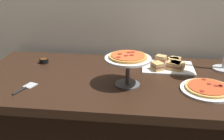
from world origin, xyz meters
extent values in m
cube|color=black|center=(0.00, 0.00, 0.73)|extent=(1.90, 0.84, 0.05)
cube|color=black|center=(0.00, 0.00, 0.35)|extent=(1.75, 0.74, 0.71)
cylinder|color=#B7BABF|center=(0.60, 0.22, 0.77)|extent=(0.14, 0.14, 0.01)
cylinder|color=white|center=(0.44, -0.12, 0.77)|extent=(0.30, 0.30, 0.01)
cylinder|color=gold|center=(0.44, -0.12, 0.78)|extent=(0.25, 0.25, 0.01)
cylinder|color=#B74723|center=(0.44, -0.12, 0.79)|extent=(0.22, 0.22, 0.00)
cylinder|color=maroon|center=(0.39, -0.18, 0.79)|extent=(0.02, 0.02, 0.00)
cylinder|color=maroon|center=(0.45, -0.09, 0.79)|extent=(0.02, 0.02, 0.00)
cylinder|color=maroon|center=(0.48, -0.11, 0.79)|extent=(0.02, 0.02, 0.00)
cylinder|color=maroon|center=(0.50, -0.11, 0.79)|extent=(0.02, 0.02, 0.00)
cylinder|color=maroon|center=(0.43, -0.03, 0.79)|extent=(0.02, 0.02, 0.00)
cylinder|color=maroon|center=(0.50, -0.11, 0.79)|extent=(0.02, 0.02, 0.00)
cylinder|color=#595B60|center=(-0.01, -0.09, 0.84)|extent=(0.02, 0.02, 0.15)
cylinder|color=#595B60|center=(-0.01, -0.09, 0.76)|extent=(0.14, 0.14, 0.01)
cylinder|color=white|center=(-0.01, -0.09, 0.92)|extent=(0.26, 0.26, 0.01)
cylinder|color=#C68E42|center=(-0.01, -0.09, 0.93)|extent=(0.21, 0.21, 0.01)
cylinder|color=#C65628|center=(-0.01, -0.09, 0.94)|extent=(0.19, 0.19, 0.00)
cylinder|color=maroon|center=(0.01, -0.09, 0.94)|extent=(0.02, 0.02, 0.00)
cylinder|color=maroon|center=(-0.06, -0.08, 0.94)|extent=(0.02, 0.02, 0.00)
cylinder|color=maroon|center=(-0.01, -0.05, 0.94)|extent=(0.02, 0.02, 0.00)
cylinder|color=maroon|center=(-0.06, -0.14, 0.94)|extent=(0.02, 0.02, 0.00)
cylinder|color=maroon|center=(0.01, -0.04, 0.94)|extent=(0.02, 0.02, 0.00)
cylinder|color=maroon|center=(-0.02, -0.11, 0.94)|extent=(0.02, 0.02, 0.00)
cube|color=white|center=(0.24, 0.20, 0.77)|extent=(0.34, 0.25, 0.01)
cube|color=tan|center=(0.27, 0.16, 0.78)|extent=(0.10, 0.09, 0.02)
cube|color=brown|center=(0.27, 0.16, 0.80)|extent=(0.10, 0.09, 0.01)
cube|color=tan|center=(0.27, 0.16, 0.81)|extent=(0.10, 0.09, 0.02)
cube|color=tan|center=(0.20, 0.28, 0.78)|extent=(0.08, 0.08, 0.02)
cube|color=brown|center=(0.20, 0.28, 0.80)|extent=(0.08, 0.08, 0.01)
cube|color=tan|center=(0.20, 0.28, 0.81)|extent=(0.08, 0.08, 0.02)
cube|color=tan|center=(0.28, 0.22, 0.78)|extent=(0.08, 0.09, 0.02)
cube|color=brown|center=(0.28, 0.22, 0.80)|extent=(0.08, 0.09, 0.01)
cube|color=tan|center=(0.28, 0.22, 0.81)|extent=(0.08, 0.09, 0.02)
cube|color=tan|center=(0.29, 0.16, 0.78)|extent=(0.10, 0.10, 0.02)
cube|color=brown|center=(0.29, 0.16, 0.80)|extent=(0.10, 0.10, 0.01)
cube|color=tan|center=(0.29, 0.16, 0.81)|extent=(0.10, 0.10, 0.02)
cube|color=tan|center=(0.17, 0.14, 0.78)|extent=(0.09, 0.09, 0.02)
cube|color=brown|center=(0.17, 0.14, 0.80)|extent=(0.09, 0.09, 0.01)
cube|color=tan|center=(0.17, 0.14, 0.81)|extent=(0.09, 0.09, 0.02)
cube|color=tan|center=(0.29, 0.25, 0.78)|extent=(0.08, 0.08, 0.02)
cube|color=brown|center=(0.29, 0.25, 0.80)|extent=(0.08, 0.08, 0.01)
cube|color=tan|center=(0.29, 0.25, 0.81)|extent=(0.08, 0.08, 0.02)
cylinder|color=black|center=(-0.61, 0.20, 0.78)|extent=(0.06, 0.06, 0.03)
cylinder|color=#562D14|center=(-0.61, 0.20, 0.79)|extent=(0.05, 0.05, 0.01)
cube|color=#B7BABF|center=(-0.56, -0.17, 0.76)|extent=(0.08, 0.08, 0.00)
cylinder|color=black|center=(-0.59, -0.25, 0.76)|extent=(0.04, 0.10, 0.01)
camera|label=1|loc=(0.07, -1.52, 1.43)|focal=43.53mm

